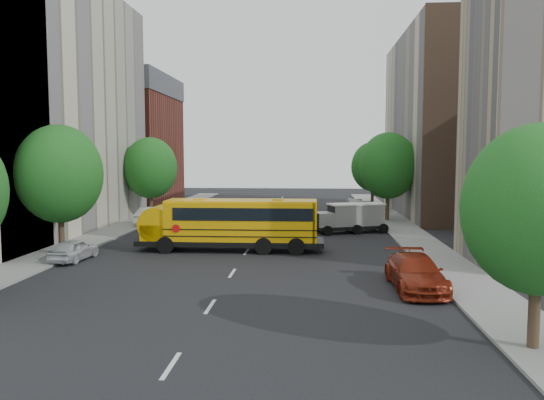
# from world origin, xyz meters

# --- Properties ---
(ground) EXTENTS (120.00, 120.00, 0.00)m
(ground) POSITION_xyz_m (0.00, 0.00, 0.00)
(ground) COLOR black
(ground) RESTS_ON ground
(sidewalk_left) EXTENTS (3.00, 80.00, 0.12)m
(sidewalk_left) POSITION_xyz_m (-11.50, 5.00, 0.06)
(sidewalk_left) COLOR slate
(sidewalk_left) RESTS_ON ground
(sidewalk_right) EXTENTS (3.00, 80.00, 0.12)m
(sidewalk_right) POSITION_xyz_m (11.50, 5.00, 0.06)
(sidewalk_right) COLOR slate
(sidewalk_right) RESTS_ON ground
(lane_markings) EXTENTS (0.15, 64.00, 0.01)m
(lane_markings) POSITION_xyz_m (0.00, 10.00, 0.01)
(lane_markings) COLOR silver
(lane_markings) RESTS_ON ground
(building_left_cream) EXTENTS (10.00, 26.00, 20.00)m
(building_left_cream) POSITION_xyz_m (-18.00, 6.00, 10.00)
(building_left_cream) COLOR beige
(building_left_cream) RESTS_ON ground
(building_left_redbrick) EXTENTS (10.00, 15.00, 13.00)m
(building_left_redbrick) POSITION_xyz_m (-18.00, 28.00, 6.50)
(building_left_redbrick) COLOR maroon
(building_left_redbrick) RESTS_ON ground
(building_right_far) EXTENTS (10.00, 22.00, 18.00)m
(building_right_far) POSITION_xyz_m (18.00, 20.00, 9.00)
(building_right_far) COLOR beige
(building_right_far) RESTS_ON ground
(building_right_sidewall) EXTENTS (10.10, 0.30, 18.00)m
(building_right_sidewall) POSITION_xyz_m (18.00, 9.00, 9.00)
(building_right_sidewall) COLOR brown
(building_right_sidewall) RESTS_ON ground
(street_tree_1) EXTENTS (5.12, 5.12, 7.90)m
(street_tree_1) POSITION_xyz_m (-11.00, -4.00, 4.95)
(street_tree_1) COLOR #38281C
(street_tree_1) RESTS_ON ground
(street_tree_2) EXTENTS (4.99, 4.99, 7.71)m
(street_tree_2) POSITION_xyz_m (-11.00, 14.00, 4.83)
(street_tree_2) COLOR #38281C
(street_tree_2) RESTS_ON ground
(street_tree_3) EXTENTS (4.61, 4.61, 7.11)m
(street_tree_3) POSITION_xyz_m (11.00, -18.00, 4.45)
(street_tree_3) COLOR #38281C
(street_tree_3) RESTS_ON ground
(street_tree_4) EXTENTS (5.25, 5.25, 8.10)m
(street_tree_4) POSITION_xyz_m (11.00, 14.00, 5.08)
(street_tree_4) COLOR #38281C
(street_tree_4) RESTS_ON ground
(street_tree_5) EXTENTS (4.86, 4.86, 7.51)m
(street_tree_5) POSITION_xyz_m (11.00, 26.00, 4.70)
(street_tree_5) COLOR #38281C
(street_tree_5) RESTS_ON ground
(school_bus) EXTENTS (11.85, 3.02, 3.33)m
(school_bus) POSITION_xyz_m (-1.15, -1.58, 1.86)
(school_bus) COLOR black
(school_bus) RESTS_ON ground
(safari_truck) EXTENTS (5.66, 3.45, 2.29)m
(safari_truck) POSITION_xyz_m (7.14, 6.72, 1.21)
(safari_truck) COLOR black
(safari_truck) RESTS_ON ground
(parked_car_0) EXTENTS (1.79, 3.86, 1.28)m
(parked_car_0) POSITION_xyz_m (-9.60, -5.43, 0.64)
(parked_car_0) COLOR #BBBDC2
(parked_car_0) RESTS_ON ground
(parked_car_1) EXTENTS (2.07, 4.95, 1.59)m
(parked_car_1) POSITION_xyz_m (-9.60, 10.03, 0.80)
(parked_car_1) COLOR silver
(parked_car_1) RESTS_ON ground
(parked_car_2) EXTENTS (2.50, 4.95, 1.34)m
(parked_car_2) POSITION_xyz_m (-9.01, 20.14, 0.67)
(parked_car_2) COLOR black
(parked_car_2) RESTS_ON ground
(parked_car_3) EXTENTS (2.35, 5.42, 1.55)m
(parked_car_3) POSITION_xyz_m (8.80, -10.62, 0.78)
(parked_car_3) COLOR maroon
(parked_car_3) RESTS_ON ground
(parked_car_4) EXTENTS (1.97, 4.66, 1.57)m
(parked_car_4) POSITION_xyz_m (9.60, 17.44, 0.79)
(parked_car_4) COLOR #323E59
(parked_car_4) RESTS_ON ground
(parked_car_5) EXTENTS (1.71, 4.06, 1.30)m
(parked_car_5) POSITION_xyz_m (8.80, 22.46, 0.65)
(parked_car_5) COLOR gray
(parked_car_5) RESTS_ON ground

